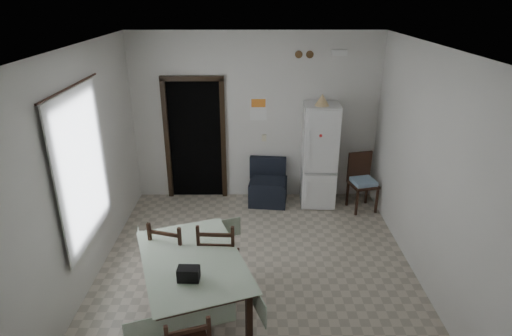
{
  "coord_description": "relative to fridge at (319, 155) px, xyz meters",
  "views": [
    {
      "loc": [
        -0.03,
        -4.85,
        3.46
      ],
      "look_at": [
        0.0,
        0.5,
        1.25
      ],
      "focal_mm": 30.0,
      "sensor_mm": 36.0,
      "label": 1
    }
  ],
  "objects": [
    {
      "name": "curtain",
      "position": [
        -3.12,
        -2.13,
        0.66
      ],
      "size": [
        0.02,
        1.45,
        1.85
      ],
      "primitive_type": "cube",
      "color": "silver",
      "rests_on": "ground"
    },
    {
      "name": "corner_chair",
      "position": [
        0.73,
        -0.26,
        -0.4
      ],
      "size": [
        0.51,
        0.51,
        0.98
      ],
      "primitive_type": null,
      "rotation": [
        0.0,
        0.0,
        0.23
      ],
      "color": "black",
      "rests_on": "ground"
    },
    {
      "name": "wall_left",
      "position": [
        -3.18,
        -1.93,
        0.56
      ],
      "size": [
        0.02,
        4.5,
        2.9
      ],
      "primitive_type": null,
      "color": "silver",
      "rests_on": "ground"
    },
    {
      "name": "vent_left",
      "position": [
        -0.38,
        0.3,
        1.63
      ],
      "size": [
        0.12,
        0.03,
        0.12
      ],
      "primitive_type": "cylinder",
      "rotation": [
        1.57,
        0.0,
        0.0
      ],
      "color": "brown",
      "rests_on": "ground"
    },
    {
      "name": "ground",
      "position": [
        -1.08,
        -1.93,
        -0.89
      ],
      "size": [
        4.5,
        4.5,
        0.0
      ],
      "primitive_type": "plane",
      "color": "#A39985",
      "rests_on": "ground"
    },
    {
      "name": "window_recess",
      "position": [
        -3.23,
        -2.13,
        0.66
      ],
      "size": [
        0.1,
        1.2,
        1.6
      ],
      "primitive_type": "cube",
      "color": "silver",
      "rests_on": "ground"
    },
    {
      "name": "calendar_image",
      "position": [
        -1.03,
        0.3,
        0.83
      ],
      "size": [
        0.24,
        0.01,
        0.14
      ],
      "primitive_type": "cube",
      "color": "orange",
      "rests_on": "ground"
    },
    {
      "name": "fridge",
      "position": [
        0.0,
        0.0,
        0.0
      ],
      "size": [
        0.6,
        0.6,
        1.78
      ],
      "primitive_type": null,
      "rotation": [
        0.0,
        0.0,
        -0.05
      ],
      "color": "silver",
      "rests_on": "ground"
    },
    {
      "name": "wall_front",
      "position": [
        -1.08,
        -4.18,
        0.56
      ],
      "size": [
        4.2,
        0.02,
        2.9
      ],
      "primitive_type": null,
      "color": "silver",
      "rests_on": "ground"
    },
    {
      "name": "wall_back",
      "position": [
        -1.08,
        0.32,
        0.56
      ],
      "size": [
        4.2,
        0.02,
        2.9
      ],
      "primitive_type": null,
      "color": "silver",
      "rests_on": "ground"
    },
    {
      "name": "curtain_rod",
      "position": [
        -3.11,
        -2.13,
        1.61
      ],
      "size": [
        0.02,
        1.6,
        0.02
      ],
      "primitive_type": "cylinder",
      "rotation": [
        1.57,
        0.0,
        0.0
      ],
      "color": "black",
      "rests_on": "ground"
    },
    {
      "name": "tan_cone",
      "position": [
        -0.02,
        -0.09,
        0.98
      ],
      "size": [
        0.25,
        0.25,
        0.19
      ],
      "primitive_type": "cone",
      "rotation": [
        0.0,
        0.0,
        -0.09
      ],
      "color": "tan",
      "rests_on": "fridge"
    },
    {
      "name": "ceiling",
      "position": [
        -1.08,
        -1.93,
        2.01
      ],
      "size": [
        4.2,
        4.5,
        0.02
      ],
      "primitive_type": null,
      "color": "white",
      "rests_on": "ground"
    },
    {
      "name": "emergency_light",
      "position": [
        0.27,
        0.28,
        1.66
      ],
      "size": [
        0.25,
        0.07,
        0.09
      ],
      "primitive_type": "cube",
      "color": "white",
      "rests_on": "ground"
    },
    {
      "name": "wall_right",
      "position": [
        1.02,
        -1.93,
        0.56
      ],
      "size": [
        0.02,
        4.5,
        2.9
      ],
      "primitive_type": null,
      "color": "silver",
      "rests_on": "ground"
    },
    {
      "name": "doorway",
      "position": [
        -2.13,
        0.52,
        0.17
      ],
      "size": [
        1.06,
        0.52,
        2.22
      ],
      "color": "black",
      "rests_on": "ground"
    },
    {
      "name": "vent_right",
      "position": [
        -0.2,
        0.3,
        1.63
      ],
      "size": [
        0.12,
        0.03,
        0.12
      ],
      "primitive_type": "cylinder",
      "rotation": [
        1.57,
        0.0,
        0.0
      ],
      "color": "brown",
      "rests_on": "ground"
    },
    {
      "name": "navy_seat",
      "position": [
        -0.86,
        0.0,
        -0.5
      ],
      "size": [
        0.71,
        0.69,
        0.77
      ],
      "primitive_type": null,
      "rotation": [
        0.0,
        0.0,
        -0.12
      ],
      "color": "black",
      "rests_on": "ground"
    },
    {
      "name": "dining_chair_far_right",
      "position": [
        -1.53,
        -2.47,
        -0.36
      ],
      "size": [
        0.48,
        0.48,
        1.06
      ],
      "primitive_type": null,
      "rotation": [
        0.0,
        0.0,
        3.08
      ],
      "color": "black",
      "rests_on": "ground"
    },
    {
      "name": "light_switch",
      "position": [
        -0.93,
        0.31,
        0.21
      ],
      "size": [
        0.08,
        0.02,
        0.12
      ],
      "primitive_type": "cube",
      "color": "beige",
      "rests_on": "ground"
    },
    {
      "name": "dining_table",
      "position": [
        -1.77,
        -2.93,
        -0.48
      ],
      "size": [
        1.48,
        1.81,
        0.81
      ],
      "primitive_type": null,
      "rotation": [
        0.0,
        0.0,
        0.34
      ],
      "color": "#AABDA2",
      "rests_on": "ground"
    },
    {
      "name": "dining_chair_far_left",
      "position": [
        -2.07,
        -2.41,
        -0.37
      ],
      "size": [
        0.55,
        0.55,
        1.03
      ],
      "primitive_type": null,
      "rotation": [
        0.0,
        0.0,
        2.85
      ],
      "color": "black",
      "rests_on": "ground"
    },
    {
      "name": "calendar",
      "position": [
        -1.03,
        0.31,
        0.73
      ],
      "size": [
        0.28,
        0.02,
        0.4
      ],
      "primitive_type": "cube",
      "color": "white",
      "rests_on": "ground"
    },
    {
      "name": "black_bag",
      "position": [
        -1.76,
        -3.28,
        -0.0
      ],
      "size": [
        0.22,
        0.14,
        0.14
      ],
      "primitive_type": "cube",
      "rotation": [
        0.0,
        0.0,
        -0.04
      ],
      "color": "black",
      "rests_on": "dining_table"
    }
  ]
}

